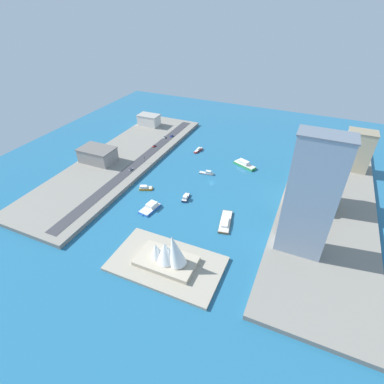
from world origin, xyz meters
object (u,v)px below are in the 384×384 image
Objects in this scene: ferry_green_doubledeck at (244,164)px; office_block_beige at (358,151)px; barge_flat_brown at (225,222)px; carpark_squat_concrete at (98,155)px; apartment_midrise_tan at (315,177)px; hotel_broad_white at (149,120)px; catamaran_blue at (150,207)px; sedan_silver at (131,169)px; van_white at (165,137)px; tower_tall_glass at (310,198)px; hatchback_blue at (171,136)px; opera_landmark at (168,254)px; yacht_sleek_gray at (207,173)px; patrol_launch_navy at (186,197)px; water_taxi_orange at (145,188)px; traffic_light_waterfront at (144,159)px; pickup_red at (154,146)px; tugboat_red at (198,150)px.

office_block_beige is at bearing -162.44° from ferry_green_doubledeck.
barge_flat_brown is 0.82× the size of carpark_squat_concrete.
apartment_midrise_tan is 1.88× the size of hotel_broad_white.
catamaran_blue is at bearing 120.76° from hotel_broad_white.
sedan_silver is (44.85, -40.45, 2.81)m from catamaran_blue.
hotel_broad_white reaches higher than sedan_silver.
catamaran_blue is at bearing 113.02° from van_white.
van_white is (162.25, -118.58, -39.46)m from tower_tall_glass.
hotel_broad_white is (199.53, -89.60, -17.45)m from apartment_midrise_tan.
hatchback_blue is (104.70, -116.70, 3.29)m from barge_flat_brown.
opera_landmark is at bearing 144.36° from carpark_squat_concrete.
barge_flat_brown is at bearing 166.30° from carpark_squat_concrete.
sedan_silver is (66.29, 27.66, 3.09)m from yacht_sleek_gray.
van_white is at bearing -53.30° from patrol_launch_navy.
yacht_sleek_gray is 60.46m from water_taxi_orange.
office_block_beige is at bearing -104.41° from tower_tall_glass.
patrol_launch_navy is 2.88× the size of sedan_silver.
carpark_squat_concrete is (103.78, -19.13, 8.98)m from patrol_launch_navy.
carpark_squat_concrete is (65.58, -20.33, 9.00)m from water_taxi_orange.
pickup_red is at bearing -74.74° from traffic_light_waterfront.
tower_tall_glass is 167.41m from sedan_silver.
hotel_broad_white reaches higher than pickup_red.
tower_tall_glass is 191.67m from pickup_red.
traffic_light_waterfront is at bearing -104.43° from sedan_silver.
apartment_midrise_tan is (-113.69, -54.62, 25.99)m from catamaran_blue.
office_block_beige is 198.81m from traffic_light_waterfront.
carpark_squat_concrete reaches higher than catamaran_blue.
apartment_midrise_tan is 1.27× the size of opera_landmark.
ferry_green_doubledeck reaches higher than pickup_red.
opera_landmark is (-126.10, 190.34, 0.14)m from hotel_broad_white.
office_block_beige reaches higher than hatchback_blue.
carpark_squat_concrete reaches higher than pickup_red.
catamaran_blue is 1.58× the size of water_taxi_orange.
apartment_midrise_tan is at bearing 171.68° from yacht_sleek_gray.
ferry_green_doubledeck reaches higher than catamaran_blue.
tower_tall_glass reaches higher than hotel_broad_white.
ferry_green_doubledeck is at bearing 167.88° from tugboat_red.
office_block_beige is at bearing -169.96° from pickup_red.
patrol_launch_navy is at bearing -178.20° from water_taxi_orange.
hatchback_blue is (66.14, -56.40, 3.09)m from yacht_sleek_gray.
ferry_green_doubledeck is 101.49m from van_white.
sedan_silver is at bearing 111.55° from hotel_broad_white.
patrol_launch_navy is at bearing 106.08° from tugboat_red.
water_taxi_orange is 2.88× the size of van_white.
van_white is at bearing -86.27° from sedan_silver.
tower_tall_glass is (1.29, 55.89, 16.31)m from apartment_midrise_tan.
carpark_squat_concrete is at bearing -10.44° from patrol_launch_navy.
sedan_silver is (158.54, 14.17, -23.18)m from apartment_midrise_tan.
yacht_sleek_gray is 86.98m from hatchback_blue.
yacht_sleek_gray is 108.71m from carpark_squat_concrete.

